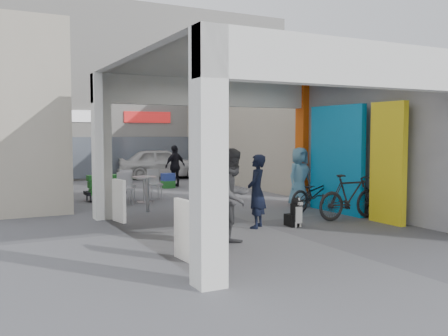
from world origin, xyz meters
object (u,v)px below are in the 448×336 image
man_with_dog (257,191)px  man_elderly (300,177)px  man_back_turned (233,197)px  man_crates (175,166)px  bicycle_rear (350,197)px  cafe_set (137,191)px  border_collie (295,214)px  white_van (163,163)px  produce_stand (105,191)px  bicycle_front (315,193)px

man_with_dog → man_elderly: bearing=174.5°
man_elderly → man_back_turned: bearing=-152.0°
man_crates → bicycle_rear: man_crates is taller
cafe_set → border_collie: 5.84m
cafe_set → white_van: (3.37, 6.93, 0.36)m
man_crates → white_van: size_ratio=0.39×
produce_stand → man_elderly: man_elderly is taller
border_collie → white_van: white_van is taller
bicycle_rear → man_back_turned: bearing=107.3°
man_back_turned → man_with_dog: bearing=17.6°
cafe_set → border_collie: cafe_set is taller
man_with_dog → man_back_turned: 1.76m
bicycle_front → bicycle_rear: 1.38m
border_collie → man_back_turned: man_back_turned is taller
bicycle_rear → bicycle_front: bearing=1.0°
cafe_set → white_van: white_van is taller
man_with_dog → man_elderly: size_ratio=0.96×
border_collie → bicycle_front: 2.31m
man_back_turned → man_crates: 10.26m
cafe_set → man_crates: man_crates is taller
border_collie → man_back_turned: size_ratio=0.39×
border_collie → man_back_turned: bearing=-152.5°
bicycle_rear → white_van: white_van is taller
cafe_set → man_elderly: bearing=-39.0°
man_crates → white_van: man_crates is taller
man_back_turned → man_crates: (2.76, 9.88, -0.10)m
produce_stand → bicycle_front: 6.45m
cafe_set → man_with_dog: man_with_dog is taller
produce_stand → bicycle_rear: 7.51m
cafe_set → bicycle_rear: bearing=-55.9°
man_with_dog → bicycle_front: (2.56, 1.27, -0.33)m
man_elderly → man_crates: bearing=88.0°
cafe_set → man_back_turned: (-0.18, -6.48, 0.57)m
produce_stand → man_with_dog: man_with_dog is taller
bicycle_front → white_van: white_van is taller
man_crates → man_with_dog: bearing=61.1°
man_elderly → man_crates: 6.57m
produce_stand → man_crates: size_ratio=0.74×
bicycle_front → man_elderly: bearing=-22.7°
man_back_turned → white_van: 13.88m
produce_stand → bicycle_front: (4.45, -4.67, 0.17)m
man_elderly → white_van: man_elderly is taller
border_collie → man_with_dog: bearing=165.6°
cafe_set → man_with_dog: bearing=-78.5°
bicycle_rear → white_van: 12.30m
produce_stand → man_back_turned: bearing=-60.1°
man_back_turned → cafe_set: bearing=61.5°
cafe_set → man_back_turned: size_ratio=0.86×
man_with_dog → white_van: bearing=-145.0°
bicycle_rear → white_van: (-0.26, 12.30, 0.14)m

